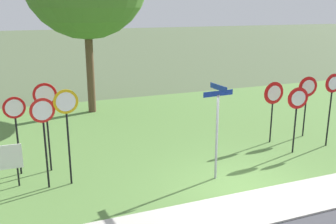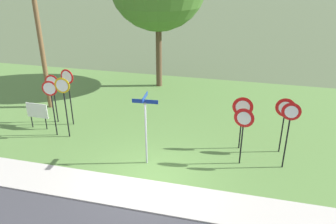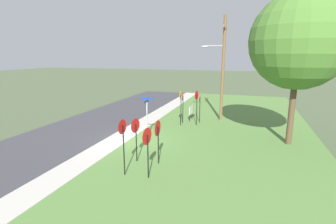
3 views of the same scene
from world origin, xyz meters
name	(u,v)px [view 1 (image 1 of 3)]	position (x,y,z in m)	size (l,w,h in m)	color
ground_plane	(248,193)	(0.00, 0.00, 0.00)	(160.00, 160.00, 0.00)	#4C5B3D
sidewalk_strip	(265,205)	(0.00, -0.80, 0.03)	(44.00, 1.60, 0.06)	#BCB7AD
grass_median	(168,129)	(0.00, 6.00, 0.02)	(44.00, 12.00, 0.04)	#567F3D
stop_sign_near_left	(15,120)	(-5.75, 3.51, 1.76)	(0.64, 0.13, 2.40)	black
stop_sign_near_right	(44,124)	(-5.05, 2.26, 1.90)	(0.67, 0.14, 2.58)	black
stop_sign_far_left	(46,108)	(-4.88, 3.44, 2.04)	(0.69, 0.15, 2.76)	black
stop_sign_far_center	(67,117)	(-4.43, 2.27, 2.03)	(0.67, 0.11, 2.77)	black
yield_sign_near_left	(332,93)	(4.66, 2.01, 2.01)	(0.68, 0.11, 2.66)	black
yield_sign_near_right	(307,92)	(4.59, 3.17, 1.80)	(0.78, 0.14, 2.36)	black
yield_sign_far_left	(274,98)	(2.98, 3.07, 1.74)	(0.82, 0.10, 2.29)	black
yield_sign_far_right	(297,105)	(3.07, 1.89, 1.76)	(0.74, 0.17, 2.32)	black
street_name_post	(217,124)	(-0.43, 1.08, 1.72)	(0.96, 0.82, 2.82)	#9EA0A8
notice_board	(1,160)	(-6.21, 2.71, 0.87)	(1.10, 0.08, 1.25)	black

